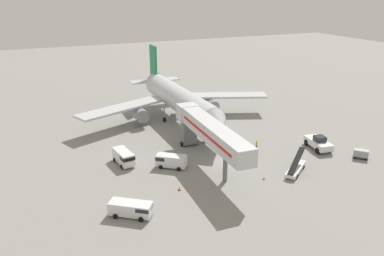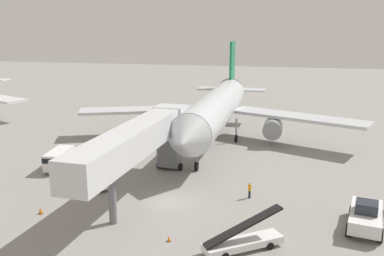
% 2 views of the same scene
% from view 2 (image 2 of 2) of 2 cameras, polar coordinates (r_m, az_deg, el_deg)
% --- Properties ---
extents(ground_plane, '(300.00, 300.00, 0.00)m').
position_cam_2_polar(ground_plane, '(42.34, -3.46, -9.89)').
color(ground_plane, gray).
extents(airplane_at_gate, '(43.96, 40.45, 14.35)m').
position_cam_2_polar(airplane_at_gate, '(62.32, 3.35, 2.65)').
color(airplane_at_gate, silver).
rests_on(airplane_at_gate, ground).
extents(jet_bridge, '(4.36, 23.78, 7.68)m').
position_cam_2_polar(jet_bridge, '(42.28, -6.89, -1.56)').
color(jet_bridge, silver).
rests_on(jet_bridge, ground).
extents(pushback_tug, '(3.69, 6.38, 2.56)m').
position_cam_2_polar(pushback_tug, '(39.37, 22.44, -10.93)').
color(pushback_tug, white).
rests_on(pushback_tug, ground).
extents(belt_loader_truck, '(6.19, 5.12, 3.13)m').
position_cam_2_polar(belt_loader_truck, '(33.79, 6.94, -14.92)').
color(belt_loader_truck, white).
rests_on(belt_loader_truck, ground).
extents(service_van_mid_right, '(2.77, 5.33, 2.29)m').
position_cam_2_polar(service_van_mid_right, '(53.57, -17.58, -3.97)').
color(service_van_mid_right, white).
rests_on(service_van_mid_right, ground).
extents(service_van_far_center, '(4.99, 4.49, 2.13)m').
position_cam_2_polar(service_van_far_center, '(46.96, -13.29, -6.25)').
color(service_van_far_center, white).
rests_on(service_van_far_center, ground).
extents(ground_crew_worker_foreground, '(0.44, 0.44, 1.66)m').
position_cam_2_polar(ground_crew_worker_foreground, '(43.13, 7.80, -8.28)').
color(ground_crew_worker_foreground, '#1E2333').
rests_on(ground_crew_worker_foreground, ground).
extents(safety_cone_alpha, '(0.31, 0.31, 0.48)m').
position_cam_2_polar(safety_cone_alpha, '(35.04, -3.16, -14.71)').
color(safety_cone_alpha, black).
rests_on(safety_cone_alpha, ground).
extents(safety_cone_bravo, '(0.40, 0.40, 0.62)m').
position_cam_2_polar(safety_cone_bravo, '(41.98, -19.82, -10.48)').
color(safety_cone_bravo, black).
rests_on(safety_cone_bravo, ground).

